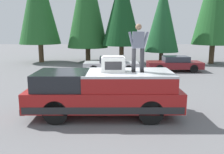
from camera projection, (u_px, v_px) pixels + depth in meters
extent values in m
plane|color=slate|center=(106.00, 114.00, 8.99)|extent=(90.00, 90.00, 0.00)
cube|color=maroon|center=(104.00, 97.00, 8.73)|extent=(2.00, 5.50, 0.70)
cube|color=#232326|center=(104.00, 102.00, 8.77)|extent=(2.01, 5.39, 0.24)
cube|color=black|center=(62.00, 80.00, 8.60)|extent=(1.84, 1.87, 0.60)
cube|color=maroon|center=(128.00, 81.00, 8.62)|extent=(1.92, 3.19, 0.52)
cube|color=#B7BABF|center=(128.00, 73.00, 8.56)|extent=(1.94, 3.19, 0.08)
cube|color=#232326|center=(32.00, 104.00, 8.77)|extent=(1.96, 0.16, 0.20)
cube|color=#B2B5BA|center=(176.00, 104.00, 8.79)|extent=(1.96, 0.16, 0.20)
cylinder|color=black|center=(56.00, 112.00, 7.95)|extent=(0.30, 0.84, 0.84)
cylinder|color=black|center=(65.00, 98.00, 9.61)|extent=(0.30, 0.84, 0.84)
cylinder|color=black|center=(151.00, 112.00, 7.96)|extent=(0.30, 0.84, 0.84)
cylinder|color=black|center=(144.00, 98.00, 9.62)|extent=(0.30, 0.84, 0.84)
cube|color=silver|center=(113.00, 64.00, 8.51)|extent=(0.64, 0.84, 0.52)
cube|color=#2D2D30|center=(113.00, 66.00, 8.19)|extent=(0.01, 0.59, 0.29)
cube|color=#99999E|center=(113.00, 57.00, 8.45)|extent=(0.58, 0.76, 0.04)
cylinder|color=#333338|center=(142.00, 60.00, 8.47)|extent=(0.15, 0.15, 0.84)
cube|color=black|center=(142.00, 71.00, 8.50)|extent=(0.26, 0.11, 0.08)
cylinder|color=#333338|center=(134.00, 60.00, 8.47)|extent=(0.15, 0.15, 0.84)
cube|color=black|center=(134.00, 71.00, 8.50)|extent=(0.26, 0.11, 0.08)
cube|color=gray|center=(138.00, 40.00, 8.33)|extent=(0.24, 0.40, 0.58)
sphere|color=#A37A5B|center=(139.00, 27.00, 8.24)|extent=(0.22, 0.22, 0.22)
cylinder|color=gray|center=(145.00, 40.00, 8.30)|extent=(0.09, 0.23, 0.58)
cylinder|color=gray|center=(131.00, 40.00, 8.30)|extent=(0.09, 0.23, 0.58)
cube|color=maroon|center=(174.00, 65.00, 18.22)|extent=(1.64, 4.10, 0.50)
cube|color=#282D38|center=(176.00, 59.00, 18.13)|extent=(1.31, 1.89, 0.42)
cylinder|color=black|center=(160.00, 69.00, 17.54)|extent=(0.20, 0.62, 0.62)
cylinder|color=black|center=(156.00, 66.00, 18.96)|extent=(0.20, 0.62, 0.62)
cylinder|color=black|center=(194.00, 69.00, 17.55)|extent=(0.20, 0.62, 0.62)
cylinder|color=black|center=(188.00, 66.00, 18.96)|extent=(0.20, 0.62, 0.62)
cube|color=silver|center=(111.00, 65.00, 17.91)|extent=(1.64, 4.10, 0.50)
cube|color=#282D38|center=(112.00, 59.00, 17.82)|extent=(1.31, 1.89, 0.42)
cylinder|color=black|center=(94.00, 69.00, 17.24)|extent=(0.20, 0.62, 0.62)
cylinder|color=black|center=(95.00, 66.00, 18.65)|extent=(0.20, 0.62, 0.62)
cylinder|color=black|center=(129.00, 69.00, 17.24)|extent=(0.20, 0.62, 0.62)
cylinder|color=black|center=(127.00, 66.00, 18.66)|extent=(0.20, 0.62, 0.62)
cylinder|color=#4C3826|center=(212.00, 54.00, 22.45)|extent=(0.47, 0.47, 1.79)
cylinder|color=#4C3826|center=(161.00, 57.00, 23.12)|extent=(0.39, 0.39, 1.06)
cone|color=#1E562D|center=(163.00, 18.00, 22.39)|extent=(3.25, 3.25, 6.43)
cylinder|color=#4C3826|center=(122.00, 54.00, 22.33)|extent=(0.43, 0.43, 1.71)
cone|color=#14421E|center=(122.00, 8.00, 21.51)|extent=(3.60, 3.60, 6.72)
cylinder|color=#4C3826|center=(88.00, 55.00, 23.81)|extent=(0.48, 0.48, 1.41)
cylinder|color=#4C3826|center=(41.00, 53.00, 23.32)|extent=(0.47, 0.47, 1.80)
cone|color=#235B28|center=(38.00, 0.00, 22.33)|extent=(3.94, 3.94, 8.28)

